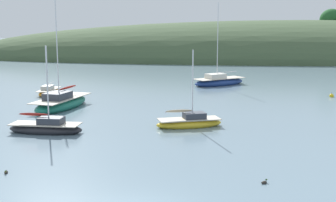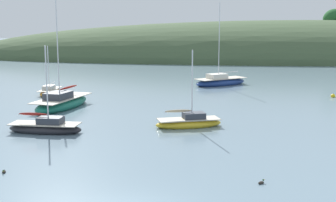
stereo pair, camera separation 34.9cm
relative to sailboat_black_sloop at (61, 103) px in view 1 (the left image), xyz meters
The scene contains 9 objects.
far_shoreline_hill 69.29m from the sailboat_black_sloop, 59.72° to the left, with size 150.00×36.00×19.51m.
sailboat_black_sloop is the anchor object (origin of this frame).
sailboat_navy_dinghy 8.65m from the sailboat_black_sloop, 115.03° to the left, with size 1.67×4.59×5.32m.
sailboat_cream_ketch 9.27m from the sailboat_black_sloop, 80.00° to the right, with size 5.37×2.18×6.22m.
sailboat_yellow_far 13.36m from the sailboat_black_sloop, 30.12° to the right, with size 5.20×3.03×5.81m.
sailboat_teal_outer 22.01m from the sailboat_black_sloop, 47.71° to the left, with size 7.18×5.99×10.17m.
mooring_buoy_inner 27.11m from the sailboat_black_sloop, 16.82° to the left, with size 0.44×0.44×0.54m.
duck_lead 18.03m from the sailboat_black_sloop, 82.40° to the right, with size 0.26×0.42×0.24m.
duck_straggler 24.05m from the sailboat_black_sloop, 50.55° to the right, with size 0.37×0.36×0.24m.
Camera 1 is at (2.24, -17.08, 7.57)m, focal length 49.14 mm.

